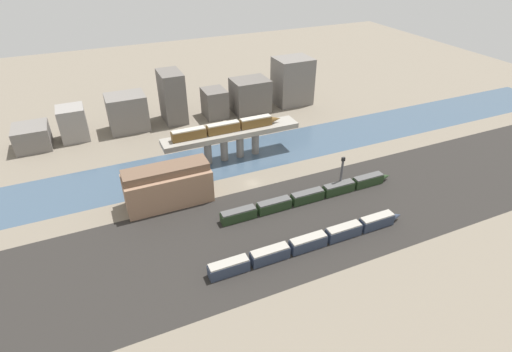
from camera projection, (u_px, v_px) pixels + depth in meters
ground_plane at (253, 183)px, 131.53m from camera, size 400.00×400.00×0.00m
railbed_yard at (286, 226)px, 112.95m from camera, size 280.00×42.00×0.01m
river_water at (232, 158)px, 145.95m from camera, size 320.00×24.37×0.01m
bridge at (232, 137)px, 141.44m from camera, size 49.61×7.77×10.86m
train_on_bridge at (227, 127)px, 138.72m from camera, size 40.40×2.81×3.52m
train_yard_near at (312, 241)px, 104.62m from camera, size 57.95×2.97×3.64m
train_yard_mid at (311, 196)px, 122.59m from camera, size 59.54×2.91×3.44m
warehouse_building at (168, 186)px, 119.39m from camera, size 25.52×10.12×12.63m
signal_tower at (341, 173)px, 125.12m from camera, size 1.00×0.73×11.85m
city_block_far_left at (32, 137)px, 150.59m from camera, size 12.37×13.05×8.76m
city_block_left at (73, 123)px, 155.71m from camera, size 9.99×10.60×13.17m
city_block_center at (127, 112)px, 162.70m from camera, size 15.38×12.36×14.81m
city_block_right at (172, 97)px, 168.56m from camera, size 9.03×14.40×21.40m
city_block_far_right at (215, 103)px, 174.76m from camera, size 9.45×11.34×12.18m
city_block_tall at (250, 96)px, 178.76m from camera, size 15.91×12.75×14.86m
city_block_low at (292, 81)px, 185.73m from camera, size 16.48×13.47×21.32m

